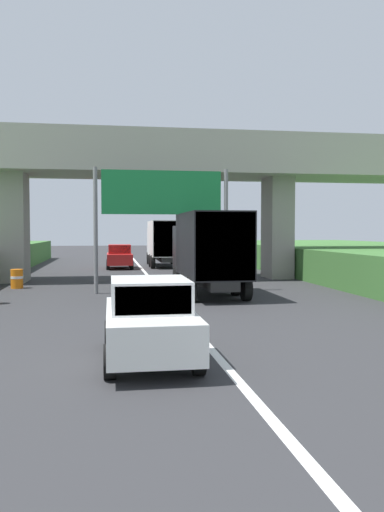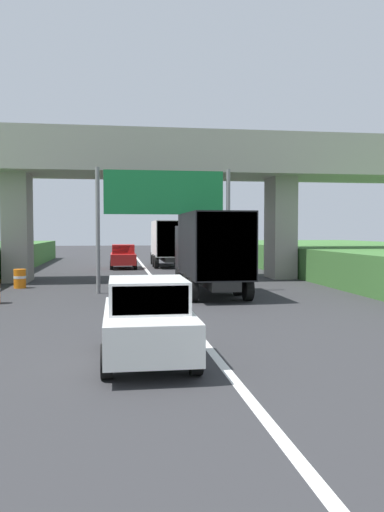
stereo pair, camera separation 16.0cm
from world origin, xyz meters
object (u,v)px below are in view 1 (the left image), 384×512
Objects in this scene: overhead_highway_sign at (162,201)px; construction_barrel_4 at (17,279)px; truck_black at (208,249)px; truck_silver at (164,241)px; car_white at (149,320)px; car_red at (120,257)px.

overhead_highway_sign reaches higher than construction_barrel_4.
overhead_highway_sign is at bearing 154.07° from truck_black.
overhead_highway_sign reaches higher than truck_silver.
truck_silver is 28.96m from car_white.
construction_barrel_4 is (-5.11, 14.64, -0.40)m from car_white.
overhead_highway_sign is 1.43× the size of car_red.
car_red is at bearing 90.21° from car_white.
overhead_highway_sign is at bearing -96.30° from truck_silver.
car_red is (-3.42, -1.81, -1.08)m from truck_silver.
car_red is 13.28m from construction_barrel_4.
car_white is at bearing -96.59° from truck_silver.
car_white is (-3.32, -28.75, -1.08)m from truck_silver.
construction_barrel_4 is (-5.02, -12.29, -0.40)m from car_red.
truck_black is at bearing 73.19° from car_white.
truck_black is at bearing -77.83° from car_red.
overhead_highway_sign is 2.94m from truck_black.
car_red is 1.00× the size of car_white.
overhead_highway_sign is 17.04m from truck_silver.
truck_silver is 8.11× the size of construction_barrel_4.
car_white is (-3.33, -11.03, -1.08)m from truck_black.
car_red is 26.94m from car_white.
car_red is 4.56× the size of construction_barrel_4.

